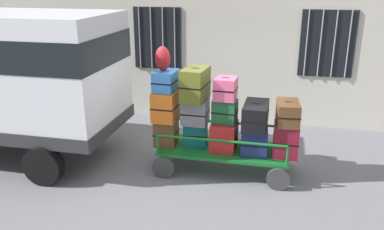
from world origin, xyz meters
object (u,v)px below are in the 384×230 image
Objects in this scene: suitcase_left_top at (166,81)px; suitcase_center_middle at (225,111)px; suitcase_right_middle at (288,113)px; suitcase_center_top at (226,89)px; suitcase_center_bottom at (224,136)px; backpack at (163,59)px; suitcase_midright_middle at (256,115)px; suitcase_midleft_bottom at (195,134)px; suitcase_midleft_middle at (195,112)px; suitcase_midright_bottom at (254,139)px; suitcase_midleft_top at (195,84)px; suitcase_left_middle at (166,106)px; suitcase_right_bottom at (286,139)px; luggage_cart at (224,152)px; suitcase_left_bottom at (166,132)px.

suitcase_center_middle is (1.09, -0.05, -0.48)m from suitcase_left_top.
suitcase_center_top is at bearing -179.11° from suitcase_right_middle.
suitcase_center_bottom is 1.32× the size of suitcase_center_top.
backpack is (-2.21, -0.03, 0.85)m from suitcase_right_middle.
suitcase_midright_middle is at bearing 0.83° from suitcase_center_top.
suitcase_left_top reaches higher than suitcase_center_bottom.
suitcase_midleft_middle reaches higher than suitcase_midleft_bottom.
suitcase_midright_bottom is 1.62× the size of backpack.
suitcase_midleft_top reaches higher than suitcase_center_middle.
suitcase_left_middle is 1.04× the size of suitcase_left_top.
suitcase_right_bottom is 0.86× the size of suitcase_right_middle.
suitcase_right_middle is at bearing 1.25° from suitcase_center_bottom.
suitcase_right_bottom is (1.63, -0.02, -0.38)m from suitcase_midleft_middle.
suitcase_midleft_middle is 0.58× the size of suitcase_midright_middle.
suitcase_right_middle reaches higher than suitcase_midleft_middle.
suitcase_left_middle is 0.85× the size of suitcase_midleft_top.
luggage_cart is 5.48× the size of backpack.
suitcase_right_bottom reaches higher than suitcase_center_bottom.
suitcase_center_bottom is 0.69m from suitcase_midright_middle.
suitcase_left_bottom is 1.38m from backpack.
suitcase_center_bottom is 0.54m from suitcase_midright_bottom.
backpack is (-1.67, -0.02, 0.93)m from suitcase_midright_middle.
suitcase_right_bottom is (2.17, 0.02, 0.05)m from suitcase_left_bottom.
suitcase_midleft_bottom is at bearing 5.97° from suitcase_left_bottom.
suitcase_midleft_top is 0.97× the size of suitcase_midright_bottom.
suitcase_left_top is (0.00, 0.03, 0.46)m from suitcase_left_middle.
suitcase_midleft_bottom is 1.05× the size of backpack.
suitcase_center_top is at bearing 90.00° from suitcase_center_middle.
suitcase_left_top is at bearing 179.07° from suitcase_right_bottom.
suitcase_left_bottom is 0.68× the size of suitcase_midright_bottom.
suitcase_right_middle is at bearing 0.31° from suitcase_midleft_top.
suitcase_midright_middle is (1.63, 0.03, 0.45)m from suitcase_left_bottom.
suitcase_center_top is (0.00, 0.02, 0.41)m from suitcase_center_middle.
suitcase_center_top is at bearing -178.49° from suitcase_midright_bottom.
suitcase_midleft_bottom is 1.05× the size of suitcase_center_top.
suitcase_midleft_middle reaches higher than suitcase_midright_bottom.
suitcase_right_middle is at bearing 0.27° from suitcase_midright_bottom.
suitcase_left_bottom is 1.69m from suitcase_midright_middle.
suitcase_midleft_middle is at bearing 179.45° from suitcase_right_bottom.
suitcase_left_bottom is at bearing -10.72° from backpack.
suitcase_center_middle is 0.41m from suitcase_center_top.
suitcase_right_middle is 1.52× the size of backpack.
suitcase_left_top is 0.85× the size of suitcase_right_middle.
suitcase_center_top is at bearing 0.59° from backpack.
suitcase_midleft_bottom is 1.63m from suitcase_right_bottom.
suitcase_midright_bottom reaches higher than luggage_cart.
suitcase_center_middle is (0.54, -0.05, 0.51)m from suitcase_midleft_bottom.
suitcase_center_bottom is (1.09, -0.04, -0.95)m from suitcase_left_top.
suitcase_left_top is 1.30× the size of backpack.
suitcase_midleft_middle is 1.67m from suitcase_right_bottom.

